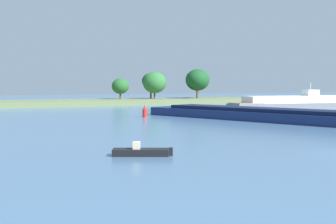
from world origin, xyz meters
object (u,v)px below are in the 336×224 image
cargo_barge (266,114)px  fishing_skiff (141,152)px  channel_buoy_red (145,112)px  white_riverboat (295,104)px

cargo_barge → fishing_skiff: (-26.78, -20.87, -0.66)m
cargo_barge → channel_buoy_red: cargo_barge is taller
white_riverboat → channel_buoy_red: white_riverboat is taller
cargo_barge → channel_buoy_red: (-12.13, 13.77, -0.12)m
cargo_barge → white_riverboat: bearing=39.6°
cargo_barge → white_riverboat: cargo_barge is taller
cargo_barge → white_riverboat: (18.37, 15.21, 0.42)m
white_riverboat → channel_buoy_red: 30.54m
white_riverboat → cargo_barge: bearing=-140.4°
fishing_skiff → channel_buoy_red: 37.61m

